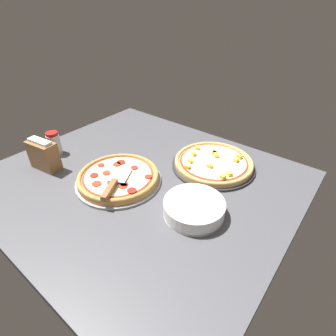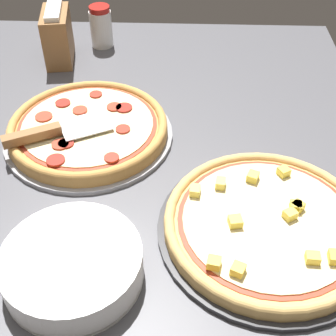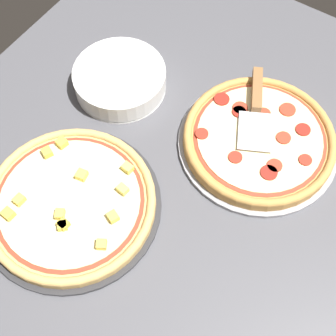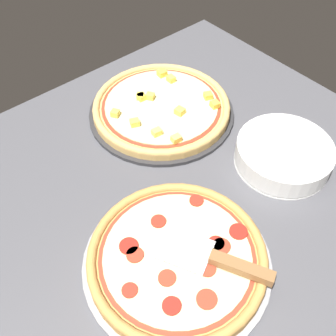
{
  "view_description": "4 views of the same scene",
  "coord_description": "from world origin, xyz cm",
  "px_view_note": "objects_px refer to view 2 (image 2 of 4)",
  "views": [
    {
      "loc": [
        65.81,
        -63.89,
        66.68
      ],
      "look_at": [
        7.28,
        9.73,
        3.0
      ],
      "focal_mm": 28.0,
      "sensor_mm": 36.0,
      "label": 1
    },
    {
      "loc": [
        73.05,
        12.29,
        62.18
      ],
      "look_at": [
        7.28,
        9.73,
        3.0
      ],
      "focal_mm": 50.0,
      "sensor_mm": 36.0,
      "label": 2
    },
    {
      "loc": [
        -19.12,
        49.74,
        89.56
      ],
      "look_at": [
        7.28,
        9.73,
        3.0
      ],
      "focal_mm": 50.0,
      "sensor_mm": 36.0,
      "label": 3
    },
    {
      "loc": [
        -29.31,
        -33.17,
        68.8
      ],
      "look_at": [
        7.28,
        9.73,
        3.0
      ],
      "focal_mm": 42.0,
      "sensor_mm": 36.0,
      "label": 4
    }
  ],
  "objects_px": {
    "pizza_front": "(88,127)",
    "napkin_holder": "(58,36)",
    "parmesan_shaker": "(101,27)",
    "pizza_back": "(268,223)",
    "plate_stack": "(73,265)",
    "serving_spatula": "(46,133)"
  },
  "relations": [
    {
      "from": "plate_stack",
      "to": "napkin_holder",
      "type": "height_order",
      "value": "napkin_holder"
    },
    {
      "from": "plate_stack",
      "to": "parmesan_shaker",
      "type": "relative_size",
      "value": 1.94
    },
    {
      "from": "pizza_front",
      "to": "napkin_holder",
      "type": "distance_m",
      "value": 0.36
    },
    {
      "from": "pizza_front",
      "to": "pizza_back",
      "type": "xyz_separation_m",
      "value": [
        0.25,
        0.35,
        -0.0
      ]
    },
    {
      "from": "pizza_front",
      "to": "napkin_holder",
      "type": "relative_size",
      "value": 2.34
    },
    {
      "from": "plate_stack",
      "to": "pizza_front",
      "type": "bearing_deg",
      "value": -174.27
    },
    {
      "from": "parmesan_shaker",
      "to": "napkin_holder",
      "type": "height_order",
      "value": "napkin_holder"
    },
    {
      "from": "serving_spatula",
      "to": "pizza_back",
      "type": "bearing_deg",
      "value": 64.43
    },
    {
      "from": "napkin_holder",
      "to": "pizza_back",
      "type": "bearing_deg",
      "value": 39.25
    },
    {
      "from": "pizza_back",
      "to": "plate_stack",
      "type": "bearing_deg",
      "value": -71.92
    },
    {
      "from": "napkin_holder",
      "to": "pizza_front",
      "type": "bearing_deg",
      "value": 21.33
    },
    {
      "from": "pizza_back",
      "to": "napkin_holder",
      "type": "relative_size",
      "value": 2.45
    },
    {
      "from": "serving_spatula",
      "to": "parmesan_shaker",
      "type": "height_order",
      "value": "parmesan_shaker"
    },
    {
      "from": "parmesan_shaker",
      "to": "pizza_front",
      "type": "bearing_deg",
      "value": 4.16
    },
    {
      "from": "parmesan_shaker",
      "to": "napkin_holder",
      "type": "distance_m",
      "value": 0.13
    },
    {
      "from": "pizza_back",
      "to": "napkin_holder",
      "type": "distance_m",
      "value": 0.76
    },
    {
      "from": "pizza_back",
      "to": "serving_spatula",
      "type": "distance_m",
      "value": 0.47
    },
    {
      "from": "plate_stack",
      "to": "parmesan_shaker",
      "type": "distance_m",
      "value": 0.77
    },
    {
      "from": "pizza_front",
      "to": "plate_stack",
      "type": "distance_m",
      "value": 0.36
    },
    {
      "from": "serving_spatula",
      "to": "plate_stack",
      "type": "xyz_separation_m",
      "value": [
        0.3,
        0.11,
        -0.02
      ]
    },
    {
      "from": "parmesan_shaker",
      "to": "plate_stack",
      "type": "bearing_deg",
      "value": 4.88
    },
    {
      "from": "pizza_back",
      "to": "parmesan_shaker",
      "type": "bearing_deg",
      "value": -150.5
    }
  ]
}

